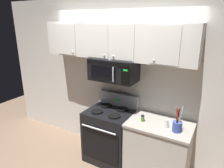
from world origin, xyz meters
TOP-DOWN VIEW (x-y plane):
  - back_wall at (0.00, 0.79)m, footprint 5.20×0.10m
  - stove_range at (0.00, 0.42)m, footprint 0.76×0.69m
  - over_range_microwave at (-0.00, 0.54)m, footprint 0.76×0.43m
  - upper_cabinets at (-0.00, 0.57)m, footprint 2.50×0.36m
  - counter_segment at (0.84, 0.43)m, footprint 0.93×0.65m
  - utensil_crock_blue at (1.10, 0.32)m, footprint 0.12×0.12m
  - salt_shaker at (0.95, 0.36)m, footprint 0.05×0.05m
  - spice_jar at (0.59, 0.37)m, footprint 0.05×0.05m

SIDE VIEW (x-z plane):
  - counter_segment at x=0.84m, z-range 0.00..0.90m
  - stove_range at x=0.00m, z-range -0.09..1.03m
  - spice_jar at x=0.59m, z-range 0.90..0.99m
  - salt_shaker at x=0.95m, z-range 0.90..1.01m
  - utensil_crock_blue at x=1.10m, z-range 0.81..1.17m
  - back_wall at x=0.00m, z-range 0.00..2.70m
  - over_range_microwave at x=0.00m, z-range 1.40..1.75m
  - upper_cabinets at x=0.00m, z-range 1.75..2.30m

